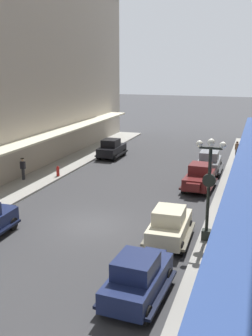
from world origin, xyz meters
TOP-DOWN VIEW (x-y plane):
  - ground_plane at (0.00, 0.00)m, footprint 200.00×200.00m
  - sidewalk_right at (7.50, 0.00)m, footprint 3.00×60.00m
  - parked_car_0 at (-4.84, 16.00)m, footprint 2.15×4.26m
  - parked_car_1 at (4.63, -0.83)m, footprint 2.24×4.29m
  - parked_car_3 at (4.72, 8.48)m, footprint 2.26×4.30m
  - parked_car_4 at (4.61, -6.24)m, footprint 2.30×4.32m
  - parked_car_5 at (4.80, 13.37)m, footprint 2.19×4.28m
  - lamp_post_with_clock at (6.40, -0.29)m, footprint 1.42×0.44m
  - fire_hydrant at (-6.35, 7.90)m, footprint 0.24×0.24m
  - pedestrian_0 at (6.67, 18.90)m, footprint 0.36×0.24m
  - pedestrian_3 at (-8.41, 6.18)m, footprint 0.36×0.28m
  - pedestrian_5 at (7.90, -0.63)m, footprint 0.36×0.24m

SIDE VIEW (x-z plane):
  - ground_plane at x=0.00m, z-range 0.00..0.00m
  - sidewalk_right at x=7.50m, z-range 0.00..0.15m
  - fire_hydrant at x=-6.35m, z-range 0.15..0.97m
  - parked_car_0 at x=-4.84m, z-range 0.02..1.86m
  - parked_car_1 at x=4.63m, z-range 0.02..1.86m
  - parked_car_3 at x=4.72m, z-range 0.02..1.86m
  - parked_car_4 at x=4.61m, z-range 0.02..1.86m
  - parked_car_5 at x=4.80m, z-range 0.02..1.86m
  - pedestrian_0 at x=6.67m, z-range 0.17..1.81m
  - pedestrian_5 at x=7.90m, z-range 0.17..1.81m
  - pedestrian_3 at x=-8.41m, z-range 0.18..1.85m
  - lamp_post_with_clock at x=6.40m, z-range 0.41..5.57m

